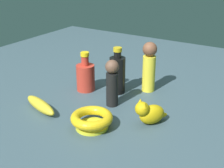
{
  "coord_description": "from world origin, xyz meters",
  "views": [
    {
      "loc": [
        0.92,
        0.58,
        0.54
      ],
      "look_at": [
        0.0,
        0.0,
        0.08
      ],
      "focal_mm": 50.5,
      "sensor_mm": 36.0,
      "label": 1
    }
  ],
  "objects_px": {
    "bottle_short": "(86,76)",
    "banana": "(40,105)",
    "bottle_tall": "(117,74)",
    "bowl": "(92,119)",
    "cat_figurine": "(150,113)",
    "person_figure_child": "(149,66)",
    "person_figure_adult": "(112,82)",
    "nail_polish_jar": "(120,78)"
  },
  "relations": [
    {
      "from": "bowl",
      "to": "person_figure_adult",
      "type": "xyz_separation_m",
      "value": [
        -0.18,
        -0.03,
        0.06
      ]
    },
    {
      "from": "person_figure_child",
      "to": "banana",
      "type": "distance_m",
      "value": 0.46
    },
    {
      "from": "banana",
      "to": "bottle_tall",
      "type": "distance_m",
      "value": 0.33
    },
    {
      "from": "bowl",
      "to": "bottle_tall",
      "type": "relative_size",
      "value": 0.73
    },
    {
      "from": "cat_figurine",
      "to": "bottle_tall",
      "type": "relative_size",
      "value": 0.59
    },
    {
      "from": "bowl",
      "to": "cat_figurine",
      "type": "height_order",
      "value": "cat_figurine"
    },
    {
      "from": "person_figure_child",
      "to": "nail_polish_jar",
      "type": "distance_m",
      "value": 0.17
    },
    {
      "from": "person_figure_adult",
      "to": "nail_polish_jar",
      "type": "xyz_separation_m",
      "value": [
        -0.21,
        -0.09,
        -0.07
      ]
    },
    {
      "from": "bowl",
      "to": "nail_polish_jar",
      "type": "xyz_separation_m",
      "value": [
        -0.39,
        -0.12,
        -0.01
      ]
    },
    {
      "from": "bowl",
      "to": "cat_figurine",
      "type": "xyz_separation_m",
      "value": [
        -0.13,
        0.15,
        0.01
      ]
    },
    {
      "from": "cat_figurine",
      "to": "person_figure_child",
      "type": "bearing_deg",
      "value": -153.13
    },
    {
      "from": "person_figure_child",
      "to": "bottle_short",
      "type": "bearing_deg",
      "value": -58.95
    },
    {
      "from": "bottle_tall",
      "to": "nail_polish_jar",
      "type": "relative_size",
      "value": 4.75
    },
    {
      "from": "bottle_tall",
      "to": "banana",
      "type": "bearing_deg",
      "value": -28.28
    },
    {
      "from": "bottle_tall",
      "to": "person_figure_child",
      "type": "bearing_deg",
      "value": 130.8
    },
    {
      "from": "person_figure_child",
      "to": "bowl",
      "type": "distance_m",
      "value": 0.39
    },
    {
      "from": "bowl",
      "to": "cat_figurine",
      "type": "distance_m",
      "value": 0.2
    },
    {
      "from": "bottle_short",
      "to": "banana",
      "type": "xyz_separation_m",
      "value": [
        0.24,
        -0.03,
        -0.04
      ]
    },
    {
      "from": "bottle_short",
      "to": "banana",
      "type": "relative_size",
      "value": 0.89
    },
    {
      "from": "cat_figurine",
      "to": "nail_polish_jar",
      "type": "height_order",
      "value": "cat_figurine"
    },
    {
      "from": "person_figure_adult",
      "to": "banana",
      "type": "distance_m",
      "value": 0.28
    },
    {
      "from": "bowl",
      "to": "nail_polish_jar",
      "type": "bearing_deg",
      "value": -162.46
    },
    {
      "from": "banana",
      "to": "nail_polish_jar",
      "type": "bearing_deg",
      "value": -88.47
    },
    {
      "from": "person_figure_child",
      "to": "cat_figurine",
      "type": "height_order",
      "value": "person_figure_child"
    },
    {
      "from": "banana",
      "to": "nail_polish_jar",
      "type": "xyz_separation_m",
      "value": [
        -0.39,
        0.11,
        -0.0
      ]
    },
    {
      "from": "bottle_short",
      "to": "bottle_tall",
      "type": "height_order",
      "value": "bottle_tall"
    },
    {
      "from": "cat_figurine",
      "to": "nail_polish_jar",
      "type": "distance_m",
      "value": 0.38
    },
    {
      "from": "bottle_short",
      "to": "nail_polish_jar",
      "type": "distance_m",
      "value": 0.17
    },
    {
      "from": "banana",
      "to": "bottle_short",
      "type": "bearing_deg",
      "value": -79.63
    },
    {
      "from": "person_figure_child",
      "to": "banana",
      "type": "height_order",
      "value": "person_figure_child"
    },
    {
      "from": "bottle_short",
      "to": "banana",
      "type": "height_order",
      "value": "bottle_short"
    },
    {
      "from": "bottle_short",
      "to": "cat_figurine",
      "type": "distance_m",
      "value": 0.37
    },
    {
      "from": "cat_figurine",
      "to": "nail_polish_jar",
      "type": "xyz_separation_m",
      "value": [
        -0.26,
        -0.27,
        -0.02
      ]
    },
    {
      "from": "bottle_short",
      "to": "bottle_tall",
      "type": "distance_m",
      "value": 0.14
    },
    {
      "from": "person_figure_child",
      "to": "bottle_tall",
      "type": "relative_size",
      "value": 1.09
    },
    {
      "from": "bottle_short",
      "to": "person_figure_child",
      "type": "distance_m",
      "value": 0.27
    },
    {
      "from": "bowl",
      "to": "banana",
      "type": "xyz_separation_m",
      "value": [
        -0.0,
        -0.23,
        -0.01
      ]
    },
    {
      "from": "bottle_short",
      "to": "bottle_tall",
      "type": "xyz_separation_m",
      "value": [
        -0.05,
        0.13,
        0.02
      ]
    },
    {
      "from": "banana",
      "to": "nail_polish_jar",
      "type": "relative_size",
      "value": 4.58
    },
    {
      "from": "person_figure_child",
      "to": "bottle_tall",
      "type": "xyz_separation_m",
      "value": [
        0.09,
        -0.1,
        -0.03
      ]
    },
    {
      "from": "bottle_tall",
      "to": "cat_figurine",
      "type": "bearing_deg",
      "value": 54.02
    },
    {
      "from": "cat_figurine",
      "to": "banana",
      "type": "xyz_separation_m",
      "value": [
        0.12,
        -0.38,
        -0.02
      ]
    }
  ]
}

